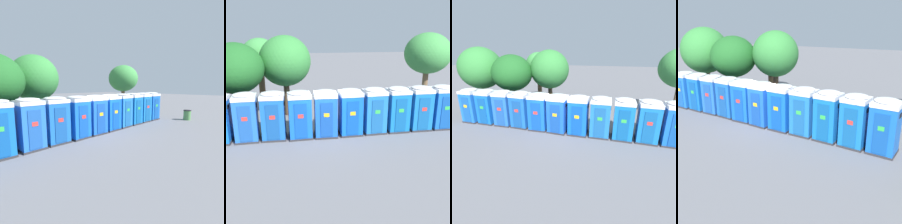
# 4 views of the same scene
# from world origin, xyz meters

# --- Properties ---
(ground_plane) EXTENTS (120.00, 120.00, 0.00)m
(ground_plane) POSITION_xyz_m (0.00, 0.00, 0.00)
(ground_plane) COLOR slate
(portapotty_0) EXTENTS (1.19, 1.22, 2.54)m
(portapotty_0) POSITION_xyz_m (-6.84, -0.22, 1.28)
(portapotty_0) COLOR #2D2D33
(portapotty_0) RESTS_ON ground
(portapotty_1) EXTENTS (1.21, 1.22, 2.54)m
(portapotty_1) POSITION_xyz_m (-5.47, -0.16, 1.28)
(portapotty_1) COLOR #2D2D33
(portapotty_1) RESTS_ON ground
(portapotty_2) EXTENTS (1.21, 1.24, 2.54)m
(portapotty_2) POSITION_xyz_m (-4.10, -0.13, 1.28)
(portapotty_2) COLOR #2D2D33
(portapotty_2) RESTS_ON ground
(portapotty_3) EXTENTS (1.26, 1.23, 2.54)m
(portapotty_3) POSITION_xyz_m (-2.74, -0.11, 1.28)
(portapotty_3) COLOR #2D2D33
(portapotty_3) RESTS_ON ground
(portapotty_4) EXTENTS (1.27, 1.25, 2.54)m
(portapotty_4) POSITION_xyz_m (-1.37, -0.17, 1.28)
(portapotty_4) COLOR #2D2D33
(portapotty_4) RESTS_ON ground
(portapotty_5) EXTENTS (1.25, 1.24, 2.54)m
(portapotty_5) POSITION_xyz_m (0.00, -0.19, 1.28)
(portapotty_5) COLOR #2D2D33
(portapotty_5) RESTS_ON ground
(portapotty_6) EXTENTS (1.24, 1.22, 2.54)m
(portapotty_6) POSITION_xyz_m (1.37, -0.15, 1.28)
(portapotty_6) COLOR #2D2D33
(portapotty_6) RESTS_ON ground
(portapotty_7) EXTENTS (1.25, 1.23, 2.54)m
(portapotty_7) POSITION_xyz_m (2.74, -0.10, 1.28)
(portapotty_7) COLOR #2D2D33
(portapotty_7) RESTS_ON ground
(portapotty_8) EXTENTS (1.19, 1.21, 2.54)m
(portapotty_8) POSITION_xyz_m (4.11, -0.09, 1.28)
(portapotty_8) COLOR #2D2D33
(portapotty_8) RESTS_ON ground
(portapotty_9) EXTENTS (1.23, 1.23, 2.54)m
(portapotty_9) POSITION_xyz_m (5.47, -0.07, 1.28)
(portapotty_9) COLOR #2D2D33
(portapotty_9) RESTS_ON ground
(portapotty_10) EXTENTS (1.26, 1.22, 2.54)m
(portapotty_10) POSITION_xyz_m (6.84, -0.07, 1.28)
(portapotty_10) COLOR #2D2D33
(portapotty_10) RESTS_ON ground
(street_tree_0) EXTENTS (3.71, 3.71, 5.51)m
(street_tree_0) POSITION_xyz_m (-7.94, 2.63, 3.70)
(street_tree_0) COLOR brown
(street_tree_0) RESTS_ON ground
(street_tree_1) EXTENTS (2.45, 2.45, 5.08)m
(street_tree_1) POSITION_xyz_m (-3.82, 5.70, 3.84)
(street_tree_1) COLOR brown
(street_tree_1) RESTS_ON ground
(street_tree_2) EXTENTS (3.35, 3.35, 4.90)m
(street_tree_2) POSITION_xyz_m (-4.93, 2.69, 3.38)
(street_tree_2) COLOR #4C3826
(street_tree_2) RESTS_ON ground
(street_tree_3) EXTENTS (3.31, 3.31, 5.27)m
(street_tree_3) POSITION_xyz_m (-2.07, 4.02, 3.62)
(street_tree_3) COLOR #4C3826
(street_tree_3) RESTS_ON ground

